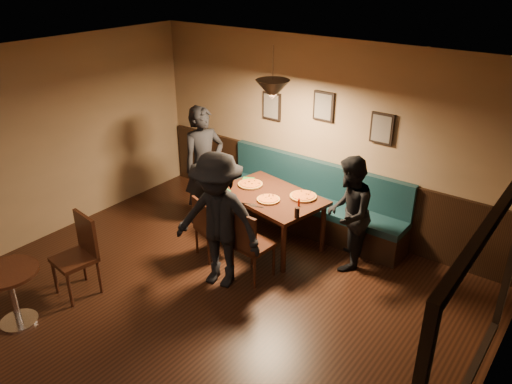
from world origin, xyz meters
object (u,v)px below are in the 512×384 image
diner_front (218,221)px  tabasco_bottle (299,202)px  chair_near_right (253,243)px  diner_left (204,166)px  diner_right (348,213)px  chair_near_left (213,227)px  dining_table (271,219)px  cafe_chair_far (74,258)px  cafe_table (13,297)px  booth_bench (309,198)px  soda_glass (297,213)px

diner_front → tabasco_bottle: bearing=55.3°
chair_near_right → diner_left: size_ratio=0.54×
diner_right → chair_near_left: bearing=-78.5°
dining_table → cafe_chair_far: 2.68m
chair_near_right → diner_front: (-0.26, -0.36, 0.39)m
chair_near_right → cafe_table: size_ratio=1.41×
chair_near_left → cafe_chair_far: cafe_chair_far is taller
diner_right → booth_bench: bearing=-139.5°
dining_table → soda_glass: 0.86m
booth_bench → cafe_chair_far: 3.40m
cafe_chair_far → dining_table: bearing=-108.9°
booth_bench → diner_left: 1.65m
diner_right → cafe_chair_far: bearing=-60.5°
soda_glass → cafe_table: soda_glass is taller
soda_glass → tabasco_bottle: size_ratio=1.10×
cafe_table → chair_near_left: bearing=70.7°
diner_left → soda_glass: 1.87m
dining_table → cafe_table: bearing=-101.3°
diner_front → tabasco_bottle: 1.20m
chair_near_left → cafe_table: 2.55m
dining_table → diner_right: 1.19m
soda_glass → cafe_chair_far: size_ratio=0.14×
chair_near_right → diner_right: 1.29m
chair_near_left → cafe_table: bearing=-90.2°
soda_glass → cafe_chair_far: bearing=-132.1°
chair_near_left → cafe_table: chair_near_left is taller
cafe_table → dining_table: bearing=67.8°
soda_glass → chair_near_right: bearing=-126.4°
booth_bench → cafe_chair_far: (-1.41, -3.10, 0.01)m
diner_left → tabasco_bottle: size_ratio=14.67×
chair_near_right → cafe_table: bearing=-119.7°
diner_right → diner_front: bearing=-57.4°
diner_right → tabasco_bottle: diner_right is taller
soda_glass → diner_left: bearing=171.0°
dining_table → tabasco_bottle: tabasco_bottle is taller
diner_front → cafe_chair_far: bearing=-147.7°
chair_near_right → soda_glass: size_ratio=7.17×
chair_near_right → diner_front: bearing=-121.7°
booth_bench → soda_glass: booth_bench is taller
diner_front → soda_glass: size_ratio=12.79×
diner_front → cafe_table: bearing=-136.1°
dining_table → chair_near_left: chair_near_left is taller
booth_bench → chair_near_right: size_ratio=3.03×
dining_table → cafe_table: 3.40m
diner_front → soda_glass: 1.03m
tabasco_bottle → cafe_chair_far: bearing=-126.1°
tabasco_bottle → cafe_chair_far: size_ratio=0.12×
diner_right → tabasco_bottle: size_ratio=12.30×
booth_bench → chair_near_right: booth_bench is taller
chair_near_right → tabasco_bottle: 0.84m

